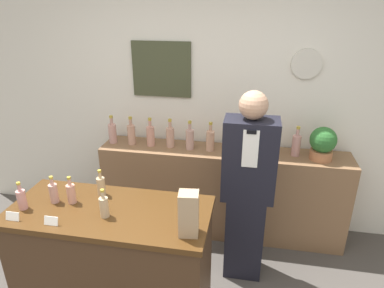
# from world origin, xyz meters

# --- Properties ---
(back_wall) EXTENTS (5.20, 0.09, 2.70)m
(back_wall) POSITION_xyz_m (-0.00, 2.00, 1.35)
(back_wall) COLOR silver
(back_wall) RESTS_ON ground_plane
(back_shelf) EXTENTS (2.40, 0.39, 0.92)m
(back_shelf) POSITION_xyz_m (0.23, 1.75, 0.46)
(back_shelf) COLOR brown
(back_shelf) RESTS_ON ground_plane
(display_counter) EXTENTS (1.35, 0.60, 0.98)m
(display_counter) POSITION_xyz_m (-0.41, 0.52, 0.49)
(display_counter) COLOR #422B19
(display_counter) RESTS_ON ground_plane
(shopkeeper) EXTENTS (0.42, 0.26, 1.65)m
(shopkeeper) POSITION_xyz_m (0.48, 1.20, 0.82)
(shopkeeper) COLOR black
(shopkeeper) RESTS_ON ground_plane
(potted_plant) EXTENTS (0.24, 0.24, 0.31)m
(potted_plant) POSITION_xyz_m (1.11, 1.72, 1.08)
(potted_plant) COLOR #B27047
(potted_plant) RESTS_ON back_shelf
(paper_bag) EXTENTS (0.13, 0.11, 0.28)m
(paper_bag) POSITION_xyz_m (0.15, 0.37, 1.12)
(paper_bag) COLOR tan
(paper_bag) RESTS_ON display_counter
(price_card_left) EXTENTS (0.09, 0.02, 0.06)m
(price_card_left) POSITION_xyz_m (-0.96, 0.30, 1.01)
(price_card_left) COLOR white
(price_card_left) RESTS_ON display_counter
(price_card_right) EXTENTS (0.09, 0.02, 0.06)m
(price_card_right) POSITION_xyz_m (-0.69, 0.30, 1.01)
(price_card_right) COLOR white
(price_card_right) RESTS_ON display_counter
(counter_bottle_0) EXTENTS (0.06, 0.06, 0.20)m
(counter_bottle_0) POSITION_xyz_m (-0.97, 0.43, 1.05)
(counter_bottle_0) COLOR tan
(counter_bottle_0) RESTS_ON display_counter
(counter_bottle_1) EXTENTS (0.06, 0.06, 0.20)m
(counter_bottle_1) POSITION_xyz_m (-0.81, 0.54, 1.05)
(counter_bottle_1) COLOR tan
(counter_bottle_1) RESTS_ON display_counter
(counter_bottle_2) EXTENTS (0.06, 0.06, 0.20)m
(counter_bottle_2) POSITION_xyz_m (-0.69, 0.56, 1.05)
(counter_bottle_2) COLOR tan
(counter_bottle_2) RESTS_ON display_counter
(counter_bottle_3) EXTENTS (0.06, 0.06, 0.20)m
(counter_bottle_3) POSITION_xyz_m (-0.53, 0.69, 1.05)
(counter_bottle_3) COLOR tan
(counter_bottle_3) RESTS_ON display_counter
(counter_bottle_4) EXTENTS (0.06, 0.06, 0.20)m
(counter_bottle_4) POSITION_xyz_m (-0.41, 0.45, 1.05)
(counter_bottle_4) COLOR tan
(counter_bottle_4) RESTS_ON display_counter
(shelf_bottle_0) EXTENTS (0.08, 0.08, 0.29)m
(shelf_bottle_0) POSITION_xyz_m (-0.89, 1.75, 1.02)
(shelf_bottle_0) COLOR tan
(shelf_bottle_0) RESTS_ON back_shelf
(shelf_bottle_1) EXTENTS (0.08, 0.08, 0.29)m
(shelf_bottle_1) POSITION_xyz_m (-0.69, 1.75, 1.02)
(shelf_bottle_1) COLOR tan
(shelf_bottle_1) RESTS_ON back_shelf
(shelf_bottle_2) EXTENTS (0.08, 0.08, 0.29)m
(shelf_bottle_2) POSITION_xyz_m (-0.50, 1.75, 1.02)
(shelf_bottle_2) COLOR tan
(shelf_bottle_2) RESTS_ON back_shelf
(shelf_bottle_3) EXTENTS (0.08, 0.08, 0.29)m
(shelf_bottle_3) POSITION_xyz_m (-0.30, 1.75, 1.02)
(shelf_bottle_3) COLOR tan
(shelf_bottle_3) RESTS_ON back_shelf
(shelf_bottle_4) EXTENTS (0.08, 0.08, 0.29)m
(shelf_bottle_4) POSITION_xyz_m (-0.10, 1.73, 1.02)
(shelf_bottle_4) COLOR tan
(shelf_bottle_4) RESTS_ON back_shelf
(shelf_bottle_5) EXTENTS (0.08, 0.08, 0.29)m
(shelf_bottle_5) POSITION_xyz_m (0.10, 1.73, 1.02)
(shelf_bottle_5) COLOR tan
(shelf_bottle_5) RESTS_ON back_shelf
(shelf_bottle_6) EXTENTS (0.08, 0.08, 0.29)m
(shelf_bottle_6) POSITION_xyz_m (0.30, 1.76, 1.02)
(shelf_bottle_6) COLOR tan
(shelf_bottle_6) RESTS_ON back_shelf
(shelf_bottle_7) EXTENTS (0.08, 0.08, 0.29)m
(shelf_bottle_7) POSITION_xyz_m (0.50, 1.74, 1.02)
(shelf_bottle_7) COLOR tan
(shelf_bottle_7) RESTS_ON back_shelf
(shelf_bottle_8) EXTENTS (0.08, 0.08, 0.29)m
(shelf_bottle_8) POSITION_xyz_m (0.69, 1.73, 1.02)
(shelf_bottle_8) COLOR tan
(shelf_bottle_8) RESTS_ON back_shelf
(shelf_bottle_9) EXTENTS (0.08, 0.08, 0.29)m
(shelf_bottle_9) POSITION_xyz_m (0.89, 1.76, 1.02)
(shelf_bottle_9) COLOR tan
(shelf_bottle_9) RESTS_ON back_shelf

